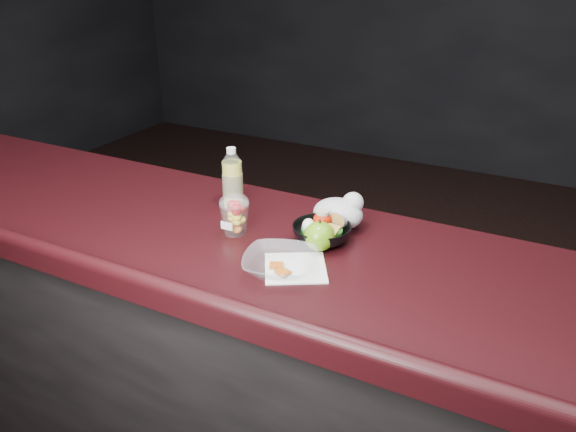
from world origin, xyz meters
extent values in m
cube|color=black|center=(0.00, 0.30, 0.49)|extent=(4.00, 0.65, 0.98)
cube|color=black|center=(0.00, 0.30, 1.00)|extent=(4.06, 0.71, 0.04)
cylinder|color=#C9D436|center=(-0.24, 0.47, 1.10)|extent=(0.06, 0.06, 0.16)
cylinder|color=white|center=(-0.24, 0.47, 1.10)|extent=(0.07, 0.07, 0.16)
cone|color=white|center=(-0.24, 0.47, 1.19)|extent=(0.06, 0.06, 0.03)
cylinder|color=white|center=(-0.24, 0.47, 1.21)|extent=(0.03, 0.03, 0.02)
cylinder|color=#072D99|center=(-0.24, 0.47, 1.10)|extent=(0.07, 0.07, 0.07)
ellipsoid|color=white|center=(-0.13, 0.30, 1.12)|extent=(0.09, 0.09, 0.05)
ellipsoid|color=#43780D|center=(0.14, 0.33, 1.06)|extent=(0.09, 0.09, 0.08)
cylinder|color=black|center=(0.14, 0.33, 1.11)|extent=(0.01, 0.01, 0.01)
ellipsoid|color=silver|center=(0.13, 0.48, 1.07)|extent=(0.15, 0.13, 0.09)
sphere|color=silver|center=(0.16, 0.51, 1.10)|extent=(0.06, 0.06, 0.06)
imported|color=black|center=(0.12, 0.38, 1.05)|extent=(0.19, 0.19, 0.05)
cylinder|color=#0F470C|center=(0.12, 0.38, 1.06)|extent=(0.12, 0.12, 0.01)
ellipsoid|color=#B21C07|center=(0.12, 0.39, 1.08)|extent=(0.06, 0.06, 0.05)
cylinder|color=beige|center=(0.12, 0.39, 1.11)|extent=(0.04, 0.04, 0.01)
ellipsoid|color=white|center=(0.09, 0.35, 1.07)|extent=(0.04, 0.04, 0.05)
imported|color=silver|center=(0.10, 0.17, 1.04)|extent=(0.25, 0.25, 0.05)
cube|color=#990F0C|center=(0.08, 0.18, 1.03)|extent=(0.04, 0.04, 0.01)
cube|color=#990F0C|center=(0.11, 0.16, 1.03)|extent=(0.04, 0.04, 0.01)
cube|color=white|center=(0.12, 0.20, 1.02)|extent=(0.22, 0.22, 0.00)
camera|label=1|loc=(0.70, -0.94, 1.78)|focal=35.00mm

